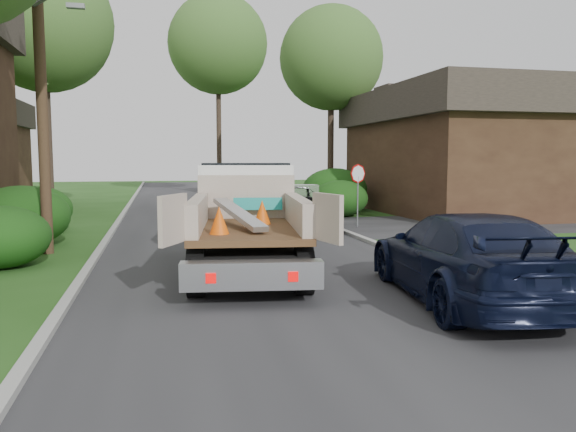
# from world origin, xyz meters

# --- Properties ---
(ground) EXTENTS (120.00, 120.00, 0.00)m
(ground) POSITION_xyz_m (0.00, 0.00, 0.00)
(ground) COLOR #204915
(ground) RESTS_ON ground
(road) EXTENTS (8.00, 90.00, 0.02)m
(road) POSITION_xyz_m (0.00, 10.00, 0.00)
(road) COLOR #28282B
(road) RESTS_ON ground
(side_street) EXTENTS (16.00, 7.00, 0.02)m
(side_street) POSITION_xyz_m (12.00, 9.00, 0.01)
(side_street) COLOR #28282B
(side_street) RESTS_ON ground
(curb_left) EXTENTS (0.20, 90.00, 0.12)m
(curb_left) POSITION_xyz_m (-4.10, 10.00, 0.06)
(curb_left) COLOR #9E9E99
(curb_left) RESTS_ON ground
(curb_right) EXTENTS (0.20, 90.00, 0.12)m
(curb_right) POSITION_xyz_m (4.10, 10.00, 0.06)
(curb_right) COLOR #9E9E99
(curb_right) RESTS_ON ground
(stop_sign) EXTENTS (0.71, 0.32, 2.48)m
(stop_sign) POSITION_xyz_m (5.20, 9.00, 1.78)
(stop_sign) COLOR slate
(stop_sign) RESTS_ON ground
(utility_pole) EXTENTS (2.42, 1.25, 10.00)m
(utility_pole) POSITION_xyz_m (-5.48, 4.98, 5.17)
(utility_pole) COLOR #382619
(utility_pole) RESTS_ON ground
(house_right) EXTENTS (9.72, 12.96, 6.20)m
(house_right) POSITION_xyz_m (13.00, 14.00, 3.16)
(house_right) COLOR #341F15
(house_right) RESTS_ON ground
(hedge_left_a) EXTENTS (2.34, 2.34, 1.53)m
(hedge_left_a) POSITION_xyz_m (-6.20, 3.00, 0.77)
(hedge_left_a) COLOR #143B0D
(hedge_left_a) RESTS_ON ground
(hedge_left_b) EXTENTS (2.86, 2.86, 1.87)m
(hedge_left_b) POSITION_xyz_m (-6.50, 6.50, 0.94)
(hedge_left_b) COLOR #143B0D
(hedge_left_b) RESTS_ON ground
(hedge_left_c) EXTENTS (2.60, 2.60, 1.70)m
(hedge_left_c) POSITION_xyz_m (-6.80, 10.00, 0.85)
(hedge_left_c) COLOR #143B0D
(hedge_left_c) RESTS_ON ground
(hedge_right_a) EXTENTS (2.60, 2.60, 1.70)m
(hedge_right_a) POSITION_xyz_m (5.80, 13.00, 0.85)
(hedge_right_a) COLOR #143B0D
(hedge_right_a) RESTS_ON ground
(hedge_right_b) EXTENTS (3.38, 3.38, 2.21)m
(hedge_right_b) POSITION_xyz_m (6.50, 16.00, 1.10)
(hedge_right_b) COLOR #143B0D
(hedge_right_b) RESTS_ON ground
(tree_left_far) EXTENTS (6.40, 6.40, 12.20)m
(tree_left_far) POSITION_xyz_m (-7.50, 17.00, 8.98)
(tree_left_far) COLOR #2D2119
(tree_left_far) RESTS_ON ground
(tree_right_far) EXTENTS (6.00, 6.00, 11.50)m
(tree_right_far) POSITION_xyz_m (7.50, 20.00, 8.48)
(tree_right_far) COLOR #2D2119
(tree_right_far) RESTS_ON ground
(tree_center_far) EXTENTS (7.20, 7.20, 14.60)m
(tree_center_far) POSITION_xyz_m (2.00, 30.00, 10.98)
(tree_center_far) COLOR #2D2119
(tree_center_far) RESTS_ON ground
(flatbed_truck) EXTENTS (3.67, 7.06, 2.56)m
(flatbed_truck) POSITION_xyz_m (-0.27, 2.05, 1.39)
(flatbed_truck) COLOR black
(flatbed_truck) RESTS_ON ground
(black_pickup) EXTENTS (2.92, 5.96, 1.63)m
(black_pickup) POSITION_xyz_m (2.54, 9.20, 0.82)
(black_pickup) COLOR black
(black_pickup) RESTS_ON ground
(navy_suv) EXTENTS (3.09, 6.07, 1.69)m
(navy_suv) POSITION_xyz_m (3.15, -2.50, 0.84)
(navy_suv) COLOR black
(navy_suv) RESTS_ON ground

